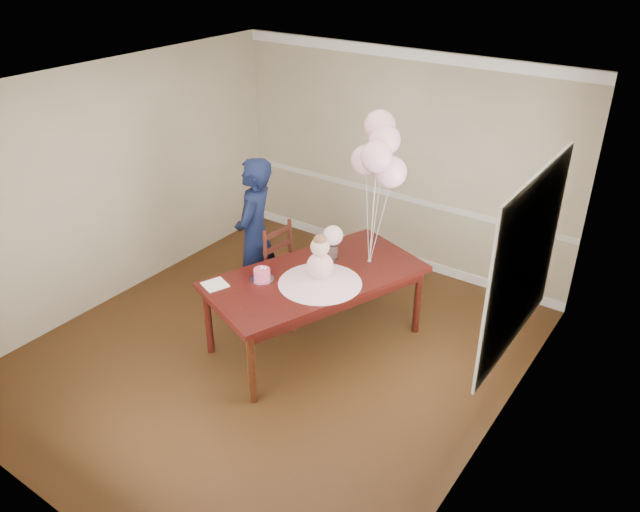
% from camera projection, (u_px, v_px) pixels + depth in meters
% --- Properties ---
extents(floor, '(4.50, 5.00, 0.00)m').
position_uv_depth(floor, '(275.00, 352.00, 6.49)').
color(floor, black).
rests_on(floor, ground).
extents(ceiling, '(4.50, 5.00, 0.02)m').
position_uv_depth(ceiling, '(264.00, 91.00, 5.20)').
color(ceiling, white).
rests_on(ceiling, wall_back).
extents(wall_back, '(4.50, 0.02, 2.70)m').
position_uv_depth(wall_back, '(399.00, 161.00, 7.64)').
color(wall_back, tan).
rests_on(wall_back, floor).
extents(wall_front, '(4.50, 0.02, 2.70)m').
position_uv_depth(wall_front, '(27.00, 377.00, 4.04)').
color(wall_front, tan).
rests_on(wall_front, floor).
extents(wall_left, '(0.02, 5.00, 2.70)m').
position_uv_depth(wall_left, '(114.00, 184.00, 6.98)').
color(wall_left, tan).
rests_on(wall_left, floor).
extents(wall_right, '(0.02, 5.00, 2.70)m').
position_uv_depth(wall_right, '(501.00, 312.00, 4.71)').
color(wall_right, tan).
rests_on(wall_right, floor).
extents(chair_rail_trim, '(4.50, 0.02, 0.07)m').
position_uv_depth(chair_rail_trim, '(396.00, 195.00, 7.85)').
color(chair_rail_trim, silver).
rests_on(chair_rail_trim, wall_back).
extents(crown_molding, '(4.50, 0.02, 0.12)m').
position_uv_depth(crown_molding, '(405.00, 54.00, 7.03)').
color(crown_molding, white).
rests_on(crown_molding, wall_back).
extents(baseboard_trim, '(4.50, 0.02, 0.12)m').
position_uv_depth(baseboard_trim, '(392.00, 254.00, 8.25)').
color(baseboard_trim, silver).
rests_on(baseboard_trim, floor).
extents(window_frame, '(0.02, 1.66, 1.56)m').
position_uv_depth(window_frame, '(525.00, 262.00, 4.98)').
color(window_frame, white).
rests_on(window_frame, wall_right).
extents(window_blinds, '(0.01, 1.50, 1.40)m').
position_uv_depth(window_blinds, '(523.00, 262.00, 4.99)').
color(window_blinds, silver).
rests_on(window_blinds, wall_right).
extents(dining_table_top, '(1.79, 2.42, 0.05)m').
position_uv_depth(dining_table_top, '(315.00, 277.00, 6.28)').
color(dining_table_top, black).
rests_on(dining_table_top, table_leg_fl).
extents(table_apron, '(1.65, 2.28, 0.11)m').
position_uv_depth(table_apron, '(315.00, 284.00, 6.32)').
color(table_apron, black).
rests_on(table_apron, table_leg_fl).
extents(table_leg_fl, '(0.10, 0.10, 0.76)m').
position_uv_depth(table_leg_fl, '(208.00, 321.00, 6.31)').
color(table_leg_fl, black).
rests_on(table_leg_fl, floor).
extents(table_leg_fr, '(0.10, 0.10, 0.76)m').
position_uv_depth(table_leg_fr, '(252.00, 368.00, 5.65)').
color(table_leg_fr, black).
rests_on(table_leg_fr, floor).
extents(table_leg_bl, '(0.10, 0.10, 0.76)m').
position_uv_depth(table_leg_bl, '(365.00, 266.00, 7.30)').
color(table_leg_bl, black).
rests_on(table_leg_bl, floor).
extents(table_leg_br, '(0.10, 0.10, 0.76)m').
position_uv_depth(table_leg_br, '(418.00, 301.00, 6.63)').
color(table_leg_br, black).
rests_on(table_leg_br, floor).
extents(baby_skirt, '(1.07, 1.07, 0.11)m').
position_uv_depth(baby_skirt, '(320.00, 278.00, 6.09)').
color(baby_skirt, '#F7B6CC').
rests_on(baby_skirt, dining_table_top).
extents(baby_torso, '(0.26, 0.26, 0.26)m').
position_uv_depth(baby_torso, '(320.00, 266.00, 6.03)').
color(baby_torso, '#FB9FD6').
rests_on(baby_torso, baby_skirt).
extents(baby_head, '(0.19, 0.19, 0.19)m').
position_uv_depth(baby_head, '(320.00, 247.00, 5.93)').
color(baby_head, beige).
rests_on(baby_head, baby_torso).
extents(baby_hair, '(0.13, 0.13, 0.13)m').
position_uv_depth(baby_hair, '(320.00, 241.00, 5.90)').
color(baby_hair, brown).
rests_on(baby_hair, baby_head).
extents(cake_platter, '(0.31, 0.31, 0.01)m').
position_uv_depth(cake_platter, '(262.00, 279.00, 6.18)').
color(cake_platter, silver).
rests_on(cake_platter, dining_table_top).
extents(birthday_cake, '(0.21, 0.21, 0.11)m').
position_uv_depth(birthday_cake, '(262.00, 274.00, 6.15)').
color(birthday_cake, '#E6486F').
rests_on(birthday_cake, cake_platter).
extents(cake_flower_a, '(0.03, 0.03, 0.03)m').
position_uv_depth(cake_flower_a, '(262.00, 268.00, 6.12)').
color(cake_flower_a, white).
rests_on(cake_flower_a, birthday_cake).
extents(cake_flower_b, '(0.03, 0.03, 0.03)m').
position_uv_depth(cake_flower_b, '(265.00, 268.00, 6.11)').
color(cake_flower_b, silver).
rests_on(cake_flower_b, birthday_cake).
extents(rose_vase_near, '(0.14, 0.14, 0.17)m').
position_uv_depth(rose_vase_near, '(333.00, 252.00, 6.50)').
color(rose_vase_near, white).
rests_on(rose_vase_near, dining_table_top).
extents(roses_near, '(0.21, 0.21, 0.21)m').
position_uv_depth(roses_near, '(333.00, 235.00, 6.41)').
color(roses_near, silver).
rests_on(roses_near, rose_vase_near).
extents(napkin, '(0.28, 0.28, 0.01)m').
position_uv_depth(napkin, '(215.00, 285.00, 6.08)').
color(napkin, white).
rests_on(napkin, dining_table_top).
extents(balloon_weight, '(0.06, 0.06, 0.02)m').
position_uv_depth(balloon_weight, '(369.00, 262.00, 6.48)').
color(balloon_weight, silver).
rests_on(balloon_weight, dining_table_top).
extents(balloon_a, '(0.31, 0.31, 0.31)m').
position_uv_depth(balloon_a, '(366.00, 160.00, 6.04)').
color(balloon_a, '#DD9CB0').
rests_on(balloon_a, balloon_ribbon_a).
extents(balloon_b, '(0.31, 0.31, 0.31)m').
position_uv_depth(balloon_b, '(377.00, 157.00, 5.81)').
color(balloon_b, '#F2ABCA').
rests_on(balloon_b, balloon_ribbon_b).
extents(balloon_c, '(0.31, 0.31, 0.31)m').
position_uv_depth(balloon_c, '(385.00, 140.00, 5.90)').
color(balloon_c, '#ECA7BB').
rests_on(balloon_c, balloon_ribbon_c).
extents(balloon_d, '(0.31, 0.31, 0.31)m').
position_uv_depth(balloon_d, '(380.00, 126.00, 5.94)').
color(balloon_d, '#D798A8').
rests_on(balloon_d, balloon_ribbon_d).
extents(balloon_e, '(0.31, 0.31, 0.31)m').
position_uv_depth(balloon_e, '(391.00, 172.00, 5.91)').
color(balloon_e, '#FFB4D0').
rests_on(balloon_e, balloon_ribbon_e).
extents(balloon_ribbon_a, '(0.09, 0.04, 0.91)m').
position_uv_depth(balloon_ribbon_a, '(367.00, 220.00, 6.30)').
color(balloon_ribbon_a, silver).
rests_on(balloon_ribbon_a, balloon_weight).
extents(balloon_ribbon_b, '(0.09, 0.09, 1.02)m').
position_uv_depth(balloon_ribbon_b, '(372.00, 220.00, 6.18)').
color(balloon_ribbon_b, silver).
rests_on(balloon_ribbon_b, balloon_weight).
extents(balloon_ribbon_c, '(0.06, 0.09, 1.13)m').
position_uv_depth(balloon_ribbon_c, '(376.00, 211.00, 6.23)').
color(balloon_ribbon_c, silver).
rests_on(balloon_ribbon_c, balloon_weight).
extents(balloon_ribbon_d, '(0.05, 0.14, 1.23)m').
position_uv_depth(balloon_ribbon_d, '(374.00, 204.00, 6.25)').
color(balloon_ribbon_d, white).
rests_on(balloon_ribbon_d, balloon_weight).
extents(balloon_ribbon_e, '(0.17, 0.02, 0.85)m').
position_uv_depth(balloon_ribbon_e, '(379.00, 226.00, 6.23)').
color(balloon_ribbon_e, white).
rests_on(balloon_ribbon_e, balloon_weight).
extents(dining_chair_seat, '(0.51, 0.51, 0.05)m').
position_uv_depth(dining_chair_seat, '(293.00, 281.00, 6.83)').
color(dining_chair_seat, '#3E1410').
rests_on(dining_chair_seat, chair_leg_fl).
extents(chair_leg_fl, '(0.05, 0.05, 0.46)m').
position_uv_depth(chair_leg_fl, '(269.00, 301.00, 6.93)').
color(chair_leg_fl, black).
rests_on(chair_leg_fl, floor).
extents(chair_leg_fr, '(0.05, 0.05, 0.46)m').
position_uv_depth(chair_leg_fr, '(294.00, 313.00, 6.71)').
color(chair_leg_fr, '#34180E').
rests_on(chair_leg_fr, floor).
extents(chair_leg_bl, '(0.05, 0.05, 0.46)m').
position_uv_depth(chair_leg_bl, '(292.00, 287.00, 7.18)').
color(chair_leg_bl, '#33110E').
rests_on(chair_leg_bl, floor).
extents(chair_leg_br, '(0.05, 0.05, 0.46)m').
position_uv_depth(chair_leg_br, '(317.00, 299.00, 6.96)').
color(chair_leg_br, black).
rests_on(chair_leg_br, floor).
extents(chair_back_post_l, '(0.05, 0.05, 0.59)m').
position_uv_depth(chair_back_post_l, '(266.00, 256.00, 6.67)').
color(chair_back_post_l, '#38150F').
rests_on(chair_back_post_l, dining_chair_seat).
extents(chair_back_post_r, '(0.05, 0.05, 0.59)m').
position_uv_depth(chair_back_post_r, '(290.00, 244.00, 6.93)').
color(chair_back_post_r, '#36150E').
rests_on(chair_back_post_r, dining_chair_seat).
extents(chair_slat_low, '(0.07, 0.43, 0.05)m').
position_uv_depth(chair_slat_low, '(278.00, 260.00, 6.86)').
color(chair_slat_low, '#3D1B10').
rests_on(chair_slat_low, dining_chair_seat).
extents(chair_slat_mid, '(0.07, 0.43, 0.05)m').
position_uv_depth(chair_slat_mid, '(278.00, 246.00, 6.78)').
color(chair_slat_mid, '#39130F').
rests_on(chair_slat_mid, dining_chair_seat).
extents(chair_slat_top, '(0.07, 0.43, 0.05)m').
position_uv_depth(chair_slat_top, '(277.00, 232.00, 6.70)').
color(chair_slat_top, black).
rests_on(chair_slat_top, dining_chair_seat).
extents(woman, '(0.62, 0.76, 1.79)m').
position_uv_depth(woman, '(255.00, 235.00, 6.88)').
color(woman, black).
rests_on(woman, floor).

